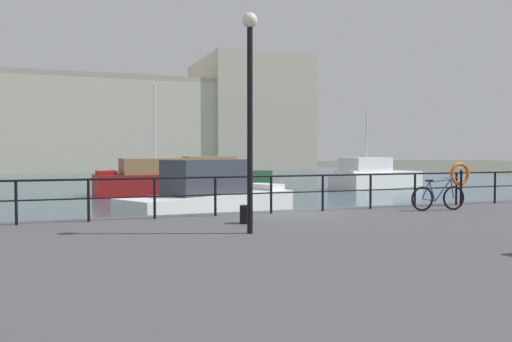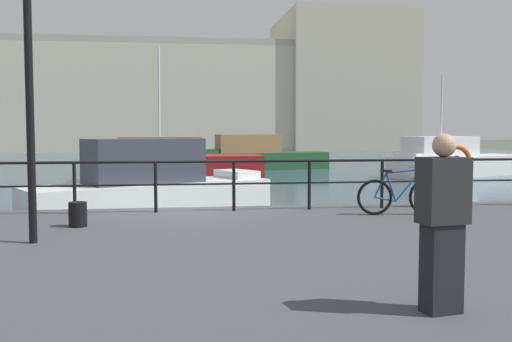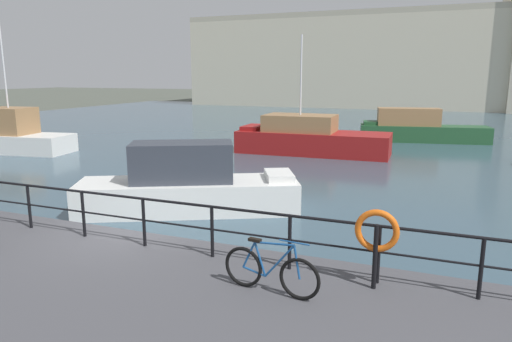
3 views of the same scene
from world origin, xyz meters
name	(u,v)px [view 2 (image 2 of 3)]	position (x,y,z in m)	size (l,w,h in m)	color
ground_plane	(186,247)	(0.00, 0.00, 0.00)	(240.00, 240.00, 0.00)	#4C5147
water_basin	(175,165)	(0.00, 30.20, 0.01)	(80.00, 60.00, 0.01)	#385160
quay_promenade	(199,318)	(0.00, -6.50, 0.44)	(56.00, 13.00, 0.88)	#47474C
harbor_building	(221,96)	(6.01, 61.43, 6.63)	(56.97, 17.53, 16.60)	beige
moored_red_daysailer	(454,161)	(15.15, 17.82, 0.86)	(9.04, 5.68, 5.48)	white
moored_harbor_tender	(150,189)	(-0.92, 4.44, 0.87)	(7.37, 5.11, 2.32)	white
moored_white_yacht	(171,163)	(-0.30, 17.19, 0.91)	(8.74, 3.12, 6.67)	maroon
moored_cabin_cruiser	(259,156)	(5.30, 24.70, 0.89)	(8.55, 3.43, 2.26)	#23512D
quay_railing	(74,178)	(-2.25, -0.75, 1.62)	(22.86, 0.07, 1.08)	black
parked_bicycle	(400,196)	(4.27, -1.81, 1.27)	(1.77, 0.25, 0.98)	black
mooring_bollard	(78,214)	(-1.95, -2.40, 1.10)	(0.32, 0.32, 0.44)	black
life_ring_stand	(456,164)	(5.86, -0.94, 1.86)	(0.75, 0.16, 1.40)	black
quay_lamp_post	(28,46)	(-2.39, -3.87, 3.85)	(0.32, 0.32, 4.64)	black
standing_person	(442,222)	(2.20, -8.02, 1.75)	(0.48, 0.35, 1.69)	black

